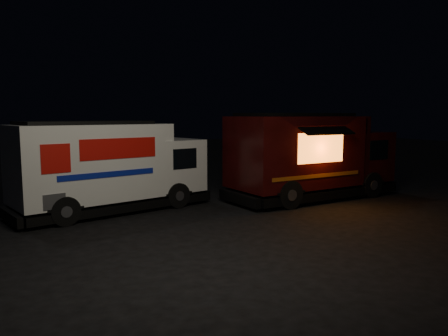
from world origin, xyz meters
TOP-DOWN VIEW (x-y plane):
  - ground at (0.00, 0.00)m, footprint 80.00×80.00m
  - white_truck at (-2.10, 2.75)m, footprint 6.56×3.74m
  - red_truck at (4.89, 2.03)m, footprint 6.83×3.25m

SIDE VIEW (x-z plane):
  - ground at x=0.00m, z-range 0.00..0.00m
  - white_truck at x=-2.10m, z-range 0.00..2.82m
  - red_truck at x=4.89m, z-range 0.00..3.06m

